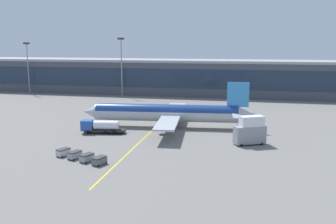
{
  "coord_description": "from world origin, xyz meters",
  "views": [
    {
      "loc": [
        18.51,
        -86.52,
        21.8
      ],
      "look_at": [
        -0.94,
        3.49,
        4.5
      ],
      "focal_mm": 39.3,
      "sensor_mm": 36.0,
      "label": 1
    }
  ],
  "objects_px": {
    "baggage_cart_0": "(63,152)",
    "baggage_cart_3": "(99,160)",
    "fuel_tanker": "(100,126)",
    "catering_lift": "(250,131)",
    "baggage_cart_2": "(87,158)",
    "main_airliner": "(167,113)",
    "baggage_cart_1": "(75,155)"
  },
  "relations": [
    {
      "from": "baggage_cart_1",
      "to": "baggage_cart_3",
      "type": "xyz_separation_m",
      "value": [
        5.97,
        -2.29,
        0.0
      ]
    },
    {
      "from": "catering_lift",
      "to": "baggage_cart_0",
      "type": "relative_size",
      "value": 2.38
    },
    {
      "from": "baggage_cart_1",
      "to": "baggage_cart_3",
      "type": "height_order",
      "value": "same"
    },
    {
      "from": "baggage_cart_0",
      "to": "baggage_cart_3",
      "type": "distance_m",
      "value": 9.6
    },
    {
      "from": "baggage_cart_0",
      "to": "baggage_cart_1",
      "type": "distance_m",
      "value": 3.2
    },
    {
      "from": "main_airliner",
      "to": "baggage_cart_0",
      "type": "relative_size",
      "value": 15.1
    },
    {
      "from": "fuel_tanker",
      "to": "baggage_cart_1",
      "type": "bearing_deg",
      "value": -81.52
    },
    {
      "from": "fuel_tanker",
      "to": "baggage_cart_2",
      "type": "xyz_separation_m",
      "value": [
        5.96,
        -21.09,
        -0.96
      ]
    },
    {
      "from": "catering_lift",
      "to": "baggage_cart_0",
      "type": "bearing_deg",
      "value": -155.52
    },
    {
      "from": "fuel_tanker",
      "to": "catering_lift",
      "type": "height_order",
      "value": "catering_lift"
    },
    {
      "from": "main_airliner",
      "to": "fuel_tanker",
      "type": "bearing_deg",
      "value": -145.96
    },
    {
      "from": "catering_lift",
      "to": "baggage_cart_2",
      "type": "height_order",
      "value": "catering_lift"
    },
    {
      "from": "catering_lift",
      "to": "baggage_cart_0",
      "type": "distance_m",
      "value": 39.38
    },
    {
      "from": "main_airliner",
      "to": "baggage_cart_1",
      "type": "relative_size",
      "value": 15.1
    },
    {
      "from": "fuel_tanker",
      "to": "baggage_cart_2",
      "type": "relative_size",
      "value": 3.66
    },
    {
      "from": "baggage_cart_0",
      "to": "baggage_cart_1",
      "type": "height_order",
      "value": "same"
    },
    {
      "from": "main_airliner",
      "to": "baggage_cart_1",
      "type": "xyz_separation_m",
      "value": [
        -11.6,
        -29.79,
        -3.1
      ]
    },
    {
      "from": "baggage_cart_2",
      "to": "catering_lift",
      "type": "bearing_deg",
      "value": 31.94
    },
    {
      "from": "baggage_cart_0",
      "to": "baggage_cart_2",
      "type": "distance_m",
      "value": 6.4
    },
    {
      "from": "main_airliner",
      "to": "baggage_cart_0",
      "type": "distance_m",
      "value": 32.29
    },
    {
      "from": "main_airliner",
      "to": "baggage_cart_0",
      "type": "height_order",
      "value": "main_airliner"
    },
    {
      "from": "baggage_cart_0",
      "to": "main_airliner",
      "type": "bearing_deg",
      "value": 63.0
    },
    {
      "from": "fuel_tanker",
      "to": "baggage_cart_0",
      "type": "xyz_separation_m",
      "value": [
        -0.01,
        -18.79,
        -0.96
      ]
    },
    {
      "from": "fuel_tanker",
      "to": "catering_lift",
      "type": "relative_size",
      "value": 1.53
    },
    {
      "from": "catering_lift",
      "to": "baggage_cart_3",
      "type": "bearing_deg",
      "value": -143.66
    },
    {
      "from": "fuel_tanker",
      "to": "baggage_cart_0",
      "type": "distance_m",
      "value": 18.82
    },
    {
      "from": "catering_lift",
      "to": "baggage_cart_0",
      "type": "xyz_separation_m",
      "value": [
        -35.78,
        -16.29,
        -2.28
      ]
    },
    {
      "from": "baggage_cart_0",
      "to": "baggage_cart_1",
      "type": "bearing_deg",
      "value": -21.0
    },
    {
      "from": "main_airliner",
      "to": "fuel_tanker",
      "type": "relative_size",
      "value": 4.13
    },
    {
      "from": "baggage_cart_3",
      "to": "fuel_tanker",
      "type": "bearing_deg",
      "value": 111.93
    },
    {
      "from": "fuel_tanker",
      "to": "baggage_cart_0",
      "type": "height_order",
      "value": "fuel_tanker"
    },
    {
      "from": "main_airliner",
      "to": "baggage_cart_0",
      "type": "xyz_separation_m",
      "value": [
        -14.59,
        -28.64,
        -3.1
      ]
    }
  ]
}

